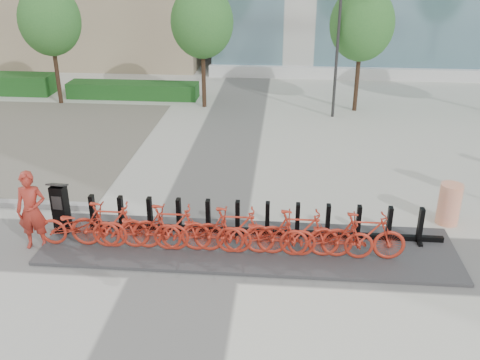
# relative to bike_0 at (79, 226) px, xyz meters

# --- Properties ---
(ground) EXTENTS (120.00, 120.00, 0.00)m
(ground) POSITION_rel_bike_0_xyz_m (2.60, 0.05, -0.59)
(ground) COLOR silver
(hedge_b) EXTENTS (6.00, 1.20, 0.70)m
(hedge_b) POSITION_rel_bike_0_xyz_m (-2.40, 13.25, -0.24)
(hedge_b) COLOR #234E23
(hedge_b) RESTS_ON ground
(tree_0) EXTENTS (2.60, 2.60, 5.10)m
(tree_0) POSITION_rel_bike_0_xyz_m (-5.40, 12.05, 3.00)
(tree_0) COLOR #472D1D
(tree_0) RESTS_ON ground
(tree_1) EXTENTS (2.60, 2.60, 5.10)m
(tree_1) POSITION_rel_bike_0_xyz_m (1.10, 12.05, 3.00)
(tree_1) COLOR #472D1D
(tree_1) RESTS_ON ground
(tree_2) EXTENTS (2.60, 2.60, 5.10)m
(tree_2) POSITION_rel_bike_0_xyz_m (7.60, 12.05, 3.00)
(tree_2) COLOR #472D1D
(tree_2) RESTS_ON ground
(streetlamp) EXTENTS (2.00, 0.20, 5.00)m
(streetlamp) POSITION_rel_bike_0_xyz_m (6.60, 11.05, 2.55)
(streetlamp) COLOR black
(streetlamp) RESTS_ON ground
(dock_pad) EXTENTS (9.60, 2.40, 0.08)m
(dock_pad) POSITION_rel_bike_0_xyz_m (3.90, 0.35, -0.55)
(dock_pad) COLOR #3B3B3D
(dock_pad) RESTS_ON ground
(dock_rail_posts) EXTENTS (8.02, 0.50, 0.85)m
(dock_rail_posts) POSITION_rel_bike_0_xyz_m (3.96, 0.82, -0.08)
(dock_rail_posts) COLOR black
(dock_rail_posts) RESTS_ON dock_pad
(bike_0) EXTENTS (1.92, 0.67, 1.01)m
(bike_0) POSITION_rel_bike_0_xyz_m (0.00, 0.00, 0.00)
(bike_0) COLOR #AB2A19
(bike_0) RESTS_ON dock_pad
(bike_1) EXTENTS (1.87, 0.53, 1.12)m
(bike_1) POSITION_rel_bike_0_xyz_m (0.72, 0.00, 0.06)
(bike_1) COLOR #AB2A19
(bike_1) RESTS_ON dock_pad
(bike_2) EXTENTS (1.92, 0.67, 1.01)m
(bike_2) POSITION_rel_bike_0_xyz_m (1.44, 0.00, 0.00)
(bike_2) COLOR #AB2A19
(bike_2) RESTS_ON dock_pad
(bike_3) EXTENTS (1.87, 0.53, 1.12)m
(bike_3) POSITION_rel_bike_0_xyz_m (2.16, 0.00, 0.06)
(bike_3) COLOR #AB2A19
(bike_3) RESTS_ON dock_pad
(bike_4) EXTENTS (1.92, 0.67, 1.01)m
(bike_4) POSITION_rel_bike_0_xyz_m (2.88, 0.00, 0.00)
(bike_4) COLOR #AB2A19
(bike_4) RESTS_ON dock_pad
(bike_5) EXTENTS (1.87, 0.53, 1.12)m
(bike_5) POSITION_rel_bike_0_xyz_m (3.60, 0.00, 0.06)
(bike_5) COLOR #AB2A19
(bike_5) RESTS_ON dock_pad
(bike_6) EXTENTS (1.92, 0.67, 1.01)m
(bike_6) POSITION_rel_bike_0_xyz_m (4.32, 0.00, 0.00)
(bike_6) COLOR #AB2A19
(bike_6) RESTS_ON dock_pad
(bike_7) EXTENTS (1.87, 0.53, 1.12)m
(bike_7) POSITION_rel_bike_0_xyz_m (5.04, 0.00, 0.06)
(bike_7) COLOR #AB2A19
(bike_7) RESTS_ON dock_pad
(bike_8) EXTENTS (1.92, 0.67, 1.01)m
(bike_8) POSITION_rel_bike_0_xyz_m (5.76, 0.00, 0.00)
(bike_8) COLOR #AB2A19
(bike_8) RESTS_ON dock_pad
(bike_9) EXTENTS (1.87, 0.53, 1.12)m
(bike_9) POSITION_rel_bike_0_xyz_m (6.48, 0.00, 0.06)
(bike_9) COLOR #AB2A19
(bike_9) RESTS_ON dock_pad
(kiosk) EXTENTS (0.43, 0.37, 1.33)m
(kiosk) POSITION_rel_bike_0_xyz_m (-0.66, 0.59, 0.13)
(kiosk) COLOR black
(kiosk) RESTS_ON dock_pad
(worker_red) EXTENTS (0.74, 0.53, 1.90)m
(worker_red) POSITION_rel_bike_0_xyz_m (-1.06, -0.04, 0.37)
(worker_red) COLOR maroon
(worker_red) RESTS_ON ground
(construction_barrel) EXTENTS (0.59, 0.59, 1.07)m
(construction_barrel) POSITION_rel_bike_0_xyz_m (8.87, 2.02, -0.05)
(construction_barrel) COLOR #FD4700
(construction_barrel) RESTS_ON ground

